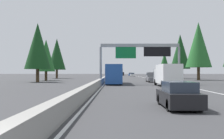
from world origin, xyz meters
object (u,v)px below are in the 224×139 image
Objects in this scene: bus_near_center at (114,73)px; conifer_left_mid at (46,55)px; sedan_far_left at (178,96)px; box_truck_mid_left at (167,75)px; conifer_right_far at (180,52)px; conifer_left_near at (38,46)px; sedan_distant_a at (132,75)px; pickup_near_right at (152,77)px; sign_gantry_overhead at (141,52)px; sedan_far_right at (131,74)px; minivan_distant_b at (122,74)px; conifer_right_mid at (198,45)px; conifer_right_distant at (164,62)px; conifer_left_far at (57,54)px.

conifer_left_mid is at bearing 44.42° from bus_near_center.
box_truck_mid_left is (20.99, -3.40, 0.93)m from sedan_far_left.
conifer_right_far reaches higher than conifer_left_near.
pickup_near_right is at bearing 179.91° from sedan_distant_a.
conifer_left_mid reaches higher than sign_gantry_overhead.
box_truck_mid_left is at bearing 164.05° from conifer_right_far.
sedan_distant_a is at bearing -2.13° from sedan_far_left.
sign_gantry_overhead is 1.49× the size of box_truck_mid_left.
sedan_far_right is 0.39× the size of conifer_left_near.
conifer_right_mid is (-68.61, -16.35, 7.37)m from minivan_distant_b.
sedan_distant_a is at bearing 13.93° from conifer_right_mid.
sedan_distant_a is 58.59m from conifer_left_mid.
minivan_distant_b is at bearing 2.75° from pickup_near_right.
conifer_left_near is at bearing 167.41° from minivan_distant_b.
conifer_left_near reaches higher than box_truck_mid_left.
conifer_right_distant reaches higher than box_truck_mid_left.
sedan_far_right is 28.74m from conifer_right_distant.
conifer_left_near is (8.78, 18.87, 1.79)m from sign_gantry_overhead.
sedan_far_left is 0.38× the size of bus_near_center.
sedan_far_left is 1.00× the size of sedan_distant_a.
conifer_right_distant reaches higher than sedan_far_left.
sedan_distant_a is at bearing -22.85° from conifer_left_mid.
minivan_distant_b is 0.43× the size of conifer_left_far.
conifer_right_mid is at bearing -45.65° from bus_near_center.
bus_near_center is at bearing 161.51° from conifer_right_distant.
conifer_right_mid reaches higher than conifer_left_far.
box_truck_mid_left is at bearing -137.58° from bus_near_center.
box_truck_mid_left is 30.74m from conifer_right_mid.
sedan_far_left is 48.54m from conifer_left_mid.
conifer_right_distant is (83.47, -14.53, 4.83)m from sedan_far_left.
sedan_distant_a is at bearing 17.35° from conifer_right_far.
sedan_far_left is 0.39× the size of conifer_left_near.
pickup_near_right is 22.75m from conifer_left_near.
sedan_distant_a is 0.48× the size of conifer_right_distant.
conifer_right_distant is at bearing -40.65° from conifer_left_mid.
conifer_right_distant is (35.29, 1.53, -2.81)m from conifer_right_mid.
conifer_right_far is 35.73m from conifer_left_far.
conifer_right_far is at bearing -22.74° from sign_gantry_overhead.
sign_gantry_overhead is 1.00× the size of conifer_right_far.
sedan_distant_a is at bearing -6.09° from bus_near_center.
sedan_distant_a is at bearing -0.19° from box_truck_mid_left.
sedan_distant_a is 0.48× the size of conifer_left_mid.
sedan_far_left is 0.79× the size of pickup_near_right.
sedan_far_right is 49.72m from conifer_right_far.
conifer_right_mid reaches higher than conifer_left_near.
conifer_right_distant is 0.98× the size of conifer_left_mid.
conifer_left_mid is 18.57m from conifer_left_far.
sign_gantry_overhead reaches higher than sedan_far_left.
sedan_far_right is at bearing -1.84° from sedan_far_left.
conifer_left_far reaches higher than minivan_distant_b.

